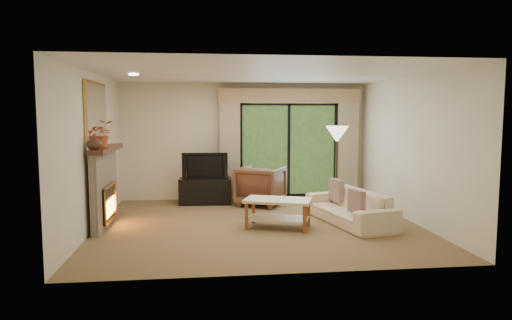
{
  "coord_description": "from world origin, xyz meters",
  "views": [
    {
      "loc": [
        -0.94,
        -7.76,
        1.93
      ],
      "look_at": [
        0.0,
        0.3,
        1.1
      ],
      "focal_mm": 32.0,
      "sensor_mm": 36.0,
      "label": 1
    }
  ],
  "objects": [
    {
      "name": "ceiling",
      "position": [
        0.0,
        0.0,
        2.6
      ],
      "size": [
        5.5,
        5.5,
        0.0
      ],
      "primitive_type": "plane",
      "rotation": [
        3.14,
        0.0,
        0.0
      ],
      "color": "silver",
      "rests_on": "ground"
    },
    {
      "name": "tv",
      "position": [
        -0.9,
        1.95,
        0.83
      ],
      "size": [
        0.97,
        0.17,
        0.55
      ],
      "primitive_type": "imported",
      "rotation": [
        0.0,
        0.0,
        -0.05
      ],
      "color": "black",
      "rests_on": "media_console"
    },
    {
      "name": "wall_left",
      "position": [
        -2.75,
        0.0,
        1.3
      ],
      "size": [
        0.0,
        5.0,
        5.0
      ],
      "primitive_type": "plane",
      "rotation": [
        1.57,
        0.0,
        1.57
      ],
      "color": "beige",
      "rests_on": "ground"
    },
    {
      "name": "curtain_left",
      "position": [
        -0.35,
        2.34,
        1.2
      ],
      "size": [
        0.45,
        0.18,
        2.35
      ],
      "primitive_type": "cube",
      "color": "tan",
      "rests_on": "floor"
    },
    {
      "name": "armchair",
      "position": [
        0.26,
        1.65,
        0.41
      ],
      "size": [
        1.2,
        1.21,
        0.83
      ],
      "primitive_type": "imported",
      "rotation": [
        0.0,
        0.0,
        2.66
      ],
      "color": "brown",
      "rests_on": "floor"
    },
    {
      "name": "vase",
      "position": [
        -2.61,
        -0.49,
        1.49
      ],
      "size": [
        0.27,
        0.27,
        0.24
      ],
      "primitive_type": "imported",
      "rotation": [
        0.0,
        0.0,
        0.15
      ],
      "color": "#42271A",
      "rests_on": "fireplace"
    },
    {
      "name": "curtain_right",
      "position": [
        2.35,
        2.34,
        1.2
      ],
      "size": [
        0.45,
        0.18,
        2.35
      ],
      "primitive_type": "cube",
      "color": "tan",
      "rests_on": "floor"
    },
    {
      "name": "wall_right",
      "position": [
        2.75,
        0.0,
        1.3
      ],
      "size": [
        0.0,
        5.0,
        5.0
      ],
      "primitive_type": "plane",
      "rotation": [
        1.57,
        0.0,
        -1.57
      ],
      "color": "beige",
      "rests_on": "ground"
    },
    {
      "name": "mirror",
      "position": [
        -2.71,
        0.2,
        1.95
      ],
      "size": [
        0.07,
        1.45,
        1.02
      ],
      "primitive_type": null,
      "color": "#C08C3C",
      "rests_on": "wall_left"
    },
    {
      "name": "floor",
      "position": [
        0.0,
        0.0,
        0.0
      ],
      "size": [
        5.5,
        5.5,
        0.0
      ],
      "primitive_type": "plane",
      "color": "olive",
      "rests_on": "ground"
    },
    {
      "name": "cornice",
      "position": [
        1.0,
        2.36,
        2.32
      ],
      "size": [
        3.2,
        0.24,
        0.32
      ],
      "primitive_type": "cube",
      "color": "tan",
      "rests_on": "wall_back"
    },
    {
      "name": "coffee_table",
      "position": [
        0.3,
        -0.29,
        0.25
      ],
      "size": [
        1.24,
        0.94,
        0.5
      ],
      "primitive_type": null,
      "rotation": [
        0.0,
        0.0,
        -0.35
      ],
      "color": "beige",
      "rests_on": "floor"
    },
    {
      "name": "sofa",
      "position": [
        1.61,
        -0.1,
        0.29
      ],
      "size": [
        1.19,
        2.09,
        0.58
      ],
      "primitive_type": "imported",
      "rotation": [
        0.0,
        0.0,
        -1.35
      ],
      "color": "beige",
      "rests_on": "floor"
    },
    {
      "name": "sliding_door",
      "position": [
        1.0,
        2.45,
        1.1
      ],
      "size": [
        2.26,
        0.1,
        2.16
      ],
      "primitive_type": null,
      "color": "black",
      "rests_on": "floor"
    },
    {
      "name": "wall_back",
      "position": [
        0.0,
        2.5,
        1.3
      ],
      "size": [
        5.0,
        0.0,
        5.0
      ],
      "primitive_type": "plane",
      "rotation": [
        1.57,
        0.0,
        0.0
      ],
      "color": "beige",
      "rests_on": "ground"
    },
    {
      "name": "pillow_far",
      "position": [
        1.54,
        0.47,
        0.5
      ],
      "size": [
        0.19,
        0.42,
        0.41
      ],
      "primitive_type": "cube",
      "rotation": [
        0.0,
        0.0,
        0.22
      ],
      "color": "brown",
      "rests_on": "sofa"
    },
    {
      "name": "floor_lamp",
      "position": [
        1.71,
        1.04,
        0.84
      ],
      "size": [
        0.48,
        0.48,
        1.68
      ],
      "primitive_type": null,
      "rotation": [
        0.0,
        0.0,
        -0.06
      ],
      "color": "#F2E2C5",
      "rests_on": "floor"
    },
    {
      "name": "pillow_near",
      "position": [
        1.54,
        -0.67,
        0.49
      ],
      "size": [
        0.18,
        0.4,
        0.39
      ],
      "primitive_type": "cube",
      "rotation": [
        0.0,
        0.0,
        0.22
      ],
      "color": "brown",
      "rests_on": "sofa"
    },
    {
      "name": "fireplace",
      "position": [
        -2.63,
        0.2,
        0.69
      ],
      "size": [
        0.24,
        1.7,
        1.37
      ],
      "primitive_type": null,
      "color": "slate",
      "rests_on": "floor"
    },
    {
      "name": "branches",
      "position": [
        -2.61,
        0.07,
        1.59
      ],
      "size": [
        0.48,
        0.44,
        0.45
      ],
      "primitive_type": "imported",
      "rotation": [
        0.0,
        0.0,
        0.26
      ],
      "color": "#BF4F29",
      "rests_on": "fireplace"
    },
    {
      "name": "media_console",
      "position": [
        -0.9,
        1.95,
        0.28
      ],
      "size": [
        1.13,
        0.55,
        0.55
      ],
      "primitive_type": "cube",
      "rotation": [
        0.0,
        0.0,
        -0.05
      ],
      "color": "black",
      "rests_on": "floor"
    },
    {
      "name": "wall_front",
      "position": [
        0.0,
        -2.5,
        1.3
      ],
      "size": [
        5.0,
        0.0,
        5.0
      ],
      "primitive_type": "plane",
      "rotation": [
        -1.57,
        0.0,
        0.0
      ],
      "color": "beige",
      "rests_on": "ground"
    }
  ]
}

